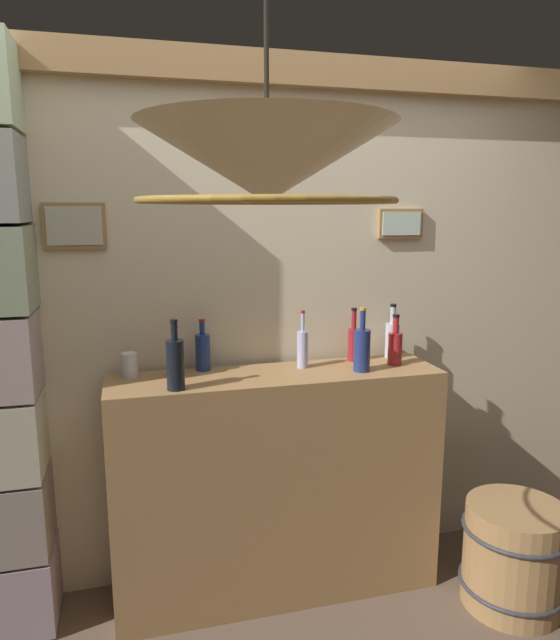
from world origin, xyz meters
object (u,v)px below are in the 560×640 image
object	(u,v)px
liquor_bottle_scotch	(395,346)
liquor_bottle_gin	(362,349)
glass_tumbler_rocks	(130,365)
pendant_lamp	(267,166)
liquor_bottle_tequila	(176,358)
liquor_bottle_sherry	(175,363)
liquor_bottle_amaro	(353,342)
liquor_bottle_bourbon	(303,348)
wooden_barrel	(514,555)
liquor_bottle_whiskey	(392,338)
liquor_bottle_port	(203,351)

from	to	relation	value
liquor_bottle_scotch	liquor_bottle_gin	bearing A→B (deg)	-161.34
glass_tumbler_rocks	pendant_lamp	size ratio (longest dim) A/B	0.17
liquor_bottle_tequila	liquor_bottle_sherry	bearing A→B (deg)	-95.13
liquor_bottle_amaro	liquor_bottle_tequila	xyz separation A→B (m)	(-0.84, -0.06, -0.00)
liquor_bottle_amaro	liquor_bottle_tequila	size ratio (longest dim) A/B	1.12
liquor_bottle_amaro	liquor_bottle_bourbon	bearing A→B (deg)	-168.48
liquor_bottle_gin	liquor_bottle_tequila	bearing A→B (deg)	171.98
liquor_bottle_sherry	liquor_bottle_scotch	bearing A→B (deg)	6.97
liquor_bottle_gin	liquor_bottle_amaro	bearing A→B (deg)	80.04
liquor_bottle_sherry	liquor_bottle_tequila	size ratio (longest dim) A/B	1.25
liquor_bottle_bourbon	wooden_barrel	xyz separation A→B (m)	(0.87, -0.44, -0.91)
liquor_bottle_whiskey	wooden_barrel	bearing A→B (deg)	-52.89
liquor_bottle_tequila	liquor_bottle_bourbon	world-z (taller)	liquor_bottle_bourbon
liquor_bottle_whiskey	liquor_bottle_bourbon	xyz separation A→B (m)	(-0.48, -0.07, -0.00)
glass_tumbler_rocks	liquor_bottle_whiskey	bearing A→B (deg)	1.36
liquor_bottle_whiskey	liquor_bottle_bourbon	distance (m)	0.48
liquor_bottle_scotch	liquor_bottle_gin	xyz separation A→B (m)	(-0.19, -0.07, 0.02)
liquor_bottle_sherry	wooden_barrel	xyz separation A→B (m)	(1.45, -0.26, -0.93)
liquor_bottle_amaro	liquor_bottle_whiskey	size ratio (longest dim) A/B	0.97
pendant_lamp	wooden_barrel	xyz separation A→B (m)	(1.28, 0.60, -1.63)
liquor_bottle_amaro	liquor_bottle_sherry	xyz separation A→B (m)	(-0.86, -0.24, 0.02)
liquor_bottle_scotch	glass_tumbler_rocks	size ratio (longest dim) A/B	2.21
liquor_bottle_bourbon	glass_tumbler_rocks	distance (m)	0.77
liquor_bottle_whiskey	liquor_bottle_bourbon	bearing A→B (deg)	-171.66
liquor_bottle_amaro	wooden_barrel	xyz separation A→B (m)	(0.60, -0.50, -0.91)
liquor_bottle_bourbon	liquor_bottle_port	bearing A→B (deg)	170.54
liquor_bottle_scotch	liquor_bottle_gin	distance (m)	0.20
liquor_bottle_amaro	glass_tumbler_rocks	world-z (taller)	liquor_bottle_amaro
liquor_bottle_scotch	liquor_bottle_port	xyz separation A→B (m)	(-0.88, 0.13, 0.00)
liquor_bottle_whiskey	pendant_lamp	distance (m)	1.60
liquor_bottle_bourbon	liquor_bottle_scotch	bearing A→B (deg)	-7.74
liquor_bottle_bourbon	glass_tumbler_rocks	xyz separation A→B (m)	(-0.76, 0.04, -0.04)
liquor_bottle_whiskey	glass_tumbler_rocks	xyz separation A→B (m)	(-1.24, -0.03, -0.04)
liquor_bottle_bourbon	liquor_bottle_tequila	bearing A→B (deg)	-179.04
glass_tumbler_rocks	liquor_bottle_scotch	bearing A→B (deg)	-4.75
liquor_bottle_sherry	liquor_bottle_whiskey	size ratio (longest dim) A/B	1.09
liquor_bottle_scotch	liquor_bottle_whiskey	world-z (taller)	liquor_bottle_whiskey
liquor_bottle_tequila	wooden_barrel	bearing A→B (deg)	-16.72
liquor_bottle_scotch	wooden_barrel	distance (m)	1.07
liquor_bottle_amaro	liquor_bottle_whiskey	world-z (taller)	liquor_bottle_whiskey
liquor_bottle_amaro	liquor_bottle_port	world-z (taller)	liquor_bottle_amaro
liquor_bottle_scotch	liquor_bottle_whiskey	size ratio (longest dim) A/B	0.90
liquor_bottle_gin	glass_tumbler_rocks	world-z (taller)	liquor_bottle_gin
liquor_bottle_tequila	wooden_barrel	size ratio (longest dim) A/B	0.48
liquor_bottle_gin	liquor_bottle_sherry	size ratio (longest dim) A/B	1.01
liquor_bottle_scotch	liquor_bottle_tequila	xyz separation A→B (m)	(-1.00, 0.05, 0.00)
wooden_barrel	pendant_lamp	bearing A→B (deg)	-154.92
liquor_bottle_tequila	liquor_bottle_bourbon	xyz separation A→B (m)	(0.57, 0.01, 0.00)
liquor_bottle_scotch	liquor_bottle_whiskey	distance (m)	0.14
liquor_bottle_scotch	pendant_lamp	world-z (taller)	pendant_lamp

